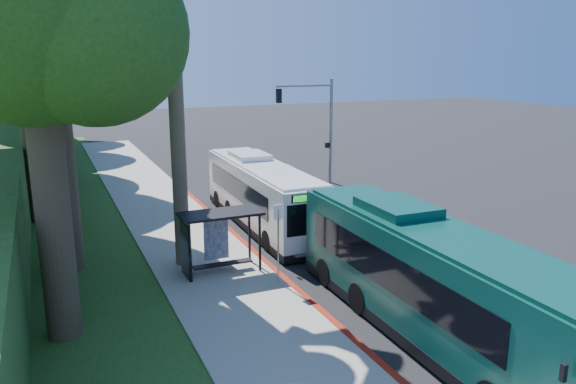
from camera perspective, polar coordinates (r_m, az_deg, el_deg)
name	(u,v)px	position (r m, az deg, el deg)	size (l,w,h in m)	color
ground	(339,231)	(28.05, 5.22, -4.00)	(140.00, 140.00, 0.00)	black
sidewalk	(195,250)	(25.45, -9.38, -5.85)	(4.50, 70.00, 0.12)	gray
red_curb	(278,273)	(22.57, -1.04, -8.24)	(0.25, 30.00, 0.13)	maroon
grass_verge	(54,235)	(29.54, -22.68, -4.05)	(8.00, 70.00, 0.06)	#234719
bus_shelter	(214,230)	(22.29, -7.57, -3.89)	(3.20, 1.51, 2.55)	black
stop_sign_pole	(278,233)	(20.87, -1.01, -4.20)	(0.35, 0.06, 3.17)	gray
traffic_signal_pole	(317,119)	(37.56, 3.01, 7.45)	(4.10, 0.30, 7.00)	gray
tree_2	(51,23)	(39.35, -22.97, 15.54)	(8.82, 8.40, 15.12)	#382B1E
tree_3	(16,6)	(47.42, -25.90, 16.60)	(10.08, 9.60, 17.28)	#382B1E
tree_4	(52,41)	(55.33, -22.82, 13.94)	(8.40, 8.00, 14.14)	#382B1E
tree_5	(61,51)	(63.35, -22.05, 13.15)	(7.35, 7.00, 12.86)	#382B1E
tree_6	(36,9)	(17.33, -24.25, 16.55)	(7.56, 7.20, 13.74)	#382B1E
white_bus	(262,193)	(28.54, -2.66, -0.11)	(2.74, 11.70, 3.47)	silver
teal_bus	(431,279)	(17.90, 14.35, -8.54)	(2.92, 12.77, 3.79)	#0A3C33
pickup	(283,176)	(37.17, -0.55, 1.59)	(2.33, 5.05, 1.40)	silver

